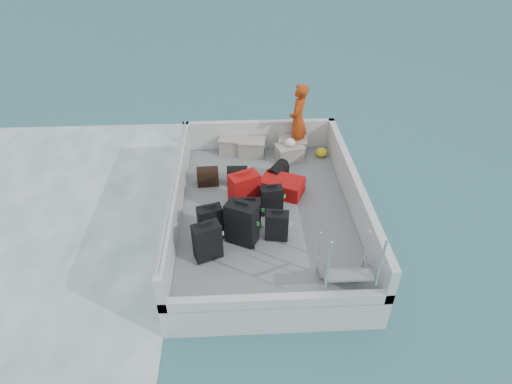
% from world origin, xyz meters
% --- Properties ---
extents(ground, '(160.00, 160.00, 0.00)m').
position_xyz_m(ground, '(0.00, 0.00, 0.00)').
color(ground, '#15434C').
rests_on(ground, ground).
extents(wake_foam, '(10.00, 10.00, 0.00)m').
position_xyz_m(wake_foam, '(-4.80, 0.00, 0.00)').
color(wake_foam, white).
rests_on(wake_foam, ground).
extents(ferry_hull, '(3.60, 5.00, 0.60)m').
position_xyz_m(ferry_hull, '(0.00, 0.00, 0.30)').
color(ferry_hull, silver).
rests_on(ferry_hull, ground).
extents(deck, '(3.30, 4.70, 0.02)m').
position_xyz_m(deck, '(0.00, 0.00, 0.61)').
color(deck, gray).
rests_on(deck, ferry_hull).
extents(deck_fittings, '(3.60, 5.00, 0.90)m').
position_xyz_m(deck_fittings, '(0.35, -0.32, 0.99)').
color(deck_fittings, silver).
rests_on(deck_fittings, deck).
extents(suitcase_0, '(0.53, 0.42, 0.72)m').
position_xyz_m(suitcase_0, '(-1.08, -1.33, 0.98)').
color(suitcase_0, black).
rests_on(suitcase_0, deck).
extents(suitcase_1, '(0.49, 0.36, 0.65)m').
position_xyz_m(suitcase_1, '(-1.05, -0.79, 0.95)').
color(suitcase_1, black).
rests_on(suitcase_1, deck).
extents(suitcase_3, '(0.63, 0.53, 0.82)m').
position_xyz_m(suitcase_3, '(-0.49, -0.95, 1.03)').
color(suitcase_3, black).
rests_on(suitcase_3, deck).
extents(suitcase_4, '(0.39, 0.24, 0.57)m').
position_xyz_m(suitcase_4, '(-0.32, -0.50, 0.91)').
color(suitcase_4, black).
rests_on(suitcase_4, deck).
extents(suitcase_5, '(0.66, 0.55, 0.78)m').
position_xyz_m(suitcase_5, '(-0.42, 0.04, 1.01)').
color(suitcase_5, '#B10F0D').
rests_on(suitcase_5, deck).
extents(suitcase_6, '(0.45, 0.31, 0.57)m').
position_xyz_m(suitcase_6, '(0.14, -0.90, 0.91)').
color(suitcase_6, black).
rests_on(suitcase_6, deck).
extents(suitcase_7, '(0.45, 0.29, 0.60)m').
position_xyz_m(suitcase_7, '(0.10, -0.15, 0.92)').
color(suitcase_7, black).
rests_on(suitcase_7, deck).
extents(suitcase_8, '(1.01, 0.87, 0.34)m').
position_xyz_m(suitcase_8, '(0.37, 0.50, 0.79)').
color(suitcase_8, '#B10F0D').
rests_on(suitcase_8, deck).
extents(duffel_0, '(0.46, 0.32, 0.32)m').
position_xyz_m(duffel_0, '(-1.18, 0.92, 0.78)').
color(duffel_0, black).
rests_on(duffel_0, deck).
extents(duffel_1, '(0.44, 0.31, 0.32)m').
position_xyz_m(duffel_1, '(-0.55, 0.91, 0.78)').
color(duffel_1, black).
rests_on(duffel_1, deck).
extents(duffel_2, '(0.54, 0.61, 0.32)m').
position_xyz_m(duffel_2, '(0.32, 0.96, 0.78)').
color(duffel_2, black).
rests_on(duffel_2, deck).
extents(crate_0, '(0.67, 0.51, 0.37)m').
position_xyz_m(crate_0, '(-0.63, 2.20, 0.80)').
color(crate_0, '#A7A191').
rests_on(crate_0, deck).
extents(crate_1, '(0.64, 0.48, 0.35)m').
position_xyz_m(crate_1, '(-0.19, 2.09, 0.80)').
color(crate_1, '#A7A191').
rests_on(crate_1, deck).
extents(crate_2, '(0.66, 0.53, 0.35)m').
position_xyz_m(crate_2, '(0.68, 1.80, 0.79)').
color(crate_2, '#A7A191').
rests_on(crate_2, deck).
extents(crate_3, '(0.68, 0.51, 0.38)m').
position_xyz_m(crate_3, '(0.78, 2.09, 0.81)').
color(crate_3, '#A7A191').
rests_on(crate_3, deck).
extents(yellow_bag, '(0.28, 0.26, 0.22)m').
position_xyz_m(yellow_bag, '(1.45, 1.91, 0.73)').
color(yellow_bag, gold).
rests_on(yellow_bag, deck).
extents(white_bag, '(0.24, 0.24, 0.18)m').
position_xyz_m(white_bag, '(0.68, 1.80, 1.06)').
color(white_bag, white).
rests_on(white_bag, crate_2).
extents(passenger, '(0.61, 0.73, 1.71)m').
position_xyz_m(passenger, '(0.88, 2.14, 1.47)').
color(passenger, '#EE4F16').
rests_on(passenger, deck).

